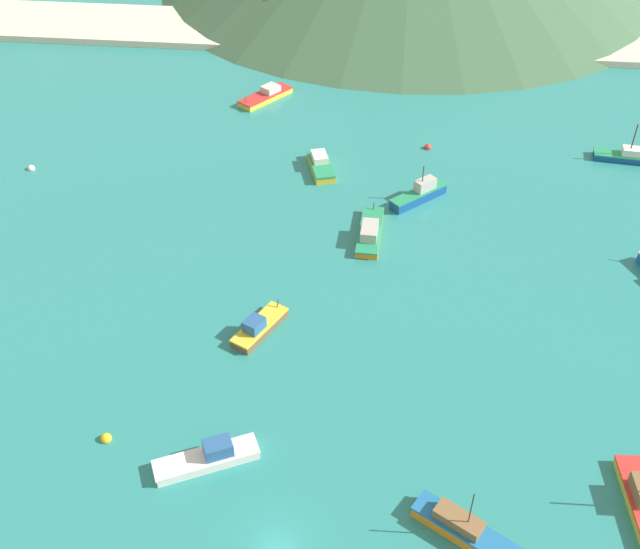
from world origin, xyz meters
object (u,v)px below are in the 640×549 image
at_px(fishing_boat_7, 266,95).
at_px(buoy_2, 31,168).
at_px(fishing_boat_12, 209,457).
at_px(buoy_1, 106,438).
at_px(fishing_boat_14, 370,232).
at_px(fishing_boat_13, 321,165).
at_px(buoy_0, 428,147).
at_px(fishing_boat_15, 420,194).
at_px(fishing_boat_9, 469,532).
at_px(fishing_boat_8, 628,156).
at_px(fishing_boat_6, 259,327).

relative_size(fishing_boat_7, buoy_2, 9.64).
distance_m(fishing_boat_12, buoy_1, 10.29).
bearing_deg(fishing_boat_14, buoy_2, 167.18).
bearing_deg(fishing_boat_13, fishing_boat_7, 117.89).
xyz_separation_m(fishing_boat_14, buoy_0, (7.42, 23.22, -0.60)).
relative_size(fishing_boat_7, fishing_boat_15, 1.27).
bearing_deg(buoy_2, fishing_boat_9, -41.43).
bearing_deg(fishing_boat_12, buoy_1, 171.61).
height_order(fishing_boat_9, buoy_1, fishing_boat_9).
xyz_separation_m(fishing_boat_8, fishing_boat_12, (-48.86, -58.92, 0.01)).
distance_m(fishing_boat_13, buoy_2, 41.44).
height_order(fishing_boat_13, buoy_2, fishing_boat_13).
distance_m(fishing_boat_7, buoy_1, 71.57).
height_order(fishing_boat_7, buoy_0, fishing_boat_7).
bearing_deg(buoy_1, fishing_boat_14, 56.72).
height_order(fishing_boat_8, buoy_1, fishing_boat_8).
distance_m(fishing_boat_8, fishing_boat_12, 76.55).
xyz_separation_m(fishing_boat_6, fishing_boat_7, (-8.20, 55.60, -0.09)).
bearing_deg(fishing_boat_6, buoy_0, 66.32).
xyz_separation_m(fishing_boat_8, fishing_boat_14, (-36.31, -22.81, 0.03)).
distance_m(fishing_boat_12, fishing_boat_13, 51.84).
xyz_separation_m(fishing_boat_8, buoy_1, (-59.03, -57.42, -0.57)).
bearing_deg(buoy_2, fishing_boat_12, -52.31).
bearing_deg(fishing_boat_14, buoy_0, 72.29).
xyz_separation_m(fishing_boat_15, buoy_0, (1.22, 14.21, -0.85)).
relative_size(fishing_boat_6, fishing_boat_13, 0.93).
bearing_deg(fishing_boat_13, buoy_0, 26.75).
xyz_separation_m(fishing_boat_14, buoy_2, (-49.09, 11.17, -0.61)).
height_order(fishing_boat_12, fishing_boat_14, fishing_boat_12).
bearing_deg(fishing_boat_8, buoy_1, -135.79).
relative_size(buoy_0, buoy_2, 1.03).
bearing_deg(fishing_boat_12, fishing_boat_14, 70.82).
height_order(fishing_boat_7, fishing_boat_12, fishing_boat_12).
bearing_deg(fishing_boat_6, fishing_boat_15, 58.24).
bearing_deg(fishing_boat_7, fishing_boat_13, -62.11).
bearing_deg(fishing_boat_12, fishing_boat_6, 84.82).
bearing_deg(buoy_0, fishing_boat_9, -87.40).
xyz_separation_m(fishing_boat_8, buoy_2, (-85.40, -11.64, -0.58)).
xyz_separation_m(fishing_boat_12, buoy_1, (-10.16, 1.50, -0.58)).
height_order(fishing_boat_12, fishing_boat_15, fishing_boat_15).
relative_size(fishing_boat_9, fishing_boat_14, 0.97).
distance_m(fishing_boat_7, fishing_boat_14, 41.56).
distance_m(fishing_boat_12, fishing_boat_15, 48.87).
bearing_deg(fishing_boat_7, fishing_boat_12, -84.81).
xyz_separation_m(fishing_boat_6, buoy_0, (18.40, 41.96, -0.59)).
bearing_deg(buoy_0, fishing_boat_6, -113.68).
distance_m(fishing_boat_8, fishing_boat_13, 44.78).
bearing_deg(buoy_2, fishing_boat_7, 40.66).
distance_m(fishing_boat_13, fishing_boat_15, 15.51).
xyz_separation_m(fishing_boat_13, fishing_boat_15, (14.08, -6.50, 0.25)).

